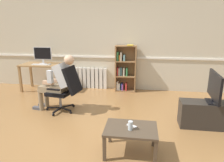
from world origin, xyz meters
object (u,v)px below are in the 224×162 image
object	(u,v)px
keyboard	(40,64)
tv_stand	(211,115)
computer_mouse	(49,64)
spare_remote	(132,126)
person_seated	(58,81)
coffee_table	(131,131)
office_chair	(66,88)
radiator	(91,78)
imac_monitor	(43,54)
drinking_glass	(130,126)
tv_screen	(215,87)
computer_desk	(43,68)
bookshelf	(125,69)

from	to	relation	value
keyboard	tv_stand	distance (m)	4.30
keyboard	computer_mouse	world-z (taller)	computer_mouse
spare_remote	tv_stand	bearing A→B (deg)	-29.77
person_seated	coffee_table	world-z (taller)	person_seated
office_chair	person_seated	size ratio (longest dim) A/B	0.81
radiator	keyboard	bearing A→B (deg)	-157.34
keyboard	tv_stand	size ratio (longest dim) A/B	0.40
computer_mouse	office_chair	distance (m)	1.55
coffee_table	imac_monitor	bearing A→B (deg)	134.10
person_seated	drinking_glass	size ratio (longest dim) A/B	9.74
tv_screen	drinking_glass	size ratio (longest dim) A/B	6.38
imac_monitor	keyboard	bearing A→B (deg)	-88.41
keyboard	radiator	xyz separation A→B (m)	(1.27, 0.53, -0.46)
person_seated	tv_stand	bearing A→B (deg)	92.66
radiator	tv_stand	world-z (taller)	radiator
computer_desk	office_chair	bearing A→B (deg)	-49.28
computer_mouse	tv_screen	size ratio (longest dim) A/B	0.12
computer_desk	office_chair	size ratio (longest dim) A/B	1.20
computer_mouse	person_seated	size ratio (longest dim) A/B	0.08
drinking_glass	person_seated	bearing A→B (deg)	139.72
computer_desk	tv_screen	bearing A→B (deg)	-22.33
computer_mouse	coffee_table	xyz separation A→B (m)	(2.36, -2.51, -0.43)
imac_monitor	spare_remote	distance (m)	3.80
bookshelf	coffee_table	xyz separation A→B (m)	(0.35, -2.93, -0.26)
imac_monitor	tv_stand	xyz separation A→B (m)	(4.00, -1.71, -0.79)
keyboard	imac_monitor	bearing A→B (deg)	91.59
keyboard	office_chair	bearing A→B (deg)	-45.82
tv_screen	spare_remote	xyz separation A→B (m)	(-1.37, -0.96, -0.35)
bookshelf	tv_screen	xyz separation A→B (m)	(1.73, -1.93, 0.14)
computer_desk	computer_mouse	xyz separation A→B (m)	(0.25, -0.12, 0.13)
imac_monitor	coffee_table	distance (m)	3.84
tv_screen	coffee_table	world-z (taller)	tv_screen
computer_mouse	radiator	bearing A→B (deg)	26.85
tv_stand	tv_screen	xyz separation A→B (m)	(0.00, -0.00, 0.52)
office_chair	tv_screen	bearing A→B (deg)	92.82
person_seated	coffee_table	size ratio (longest dim) A/B	1.67
imac_monitor	office_chair	xyz separation A→B (m)	(1.18, -1.43, -0.50)
computer_mouse	bookshelf	size ratio (longest dim) A/B	0.08
computer_mouse	drinking_glass	size ratio (longest dim) A/B	0.80
imac_monitor	bookshelf	world-z (taller)	bookshelf
computer_desk	spare_remote	world-z (taller)	computer_desk
keyboard	tv_screen	distance (m)	4.27
coffee_table	computer_mouse	bearing A→B (deg)	133.18
computer_desk	spare_remote	xyz separation A→B (m)	(2.62, -2.59, -0.24)
computer_desk	keyboard	xyz separation A→B (m)	(-0.01, -0.14, 0.12)
computer_mouse	tv_screen	xyz separation A→B (m)	(3.74, -1.52, -0.02)
keyboard	coffee_table	xyz separation A→B (m)	(2.62, -2.49, -0.42)
keyboard	tv_screen	xyz separation A→B (m)	(4.00, -1.50, -0.01)
imac_monitor	radiator	world-z (taller)	imac_monitor
tv_stand	coffee_table	world-z (taller)	tv_stand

